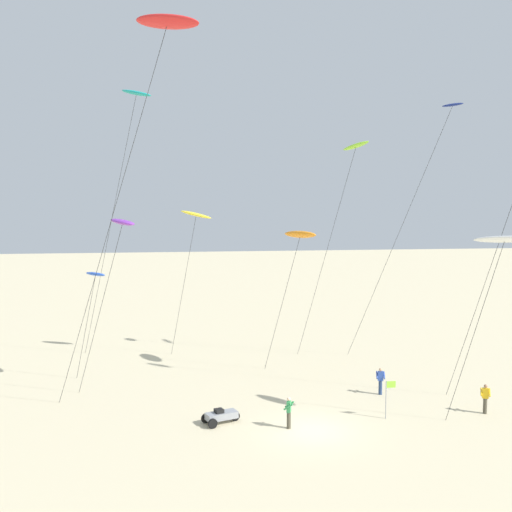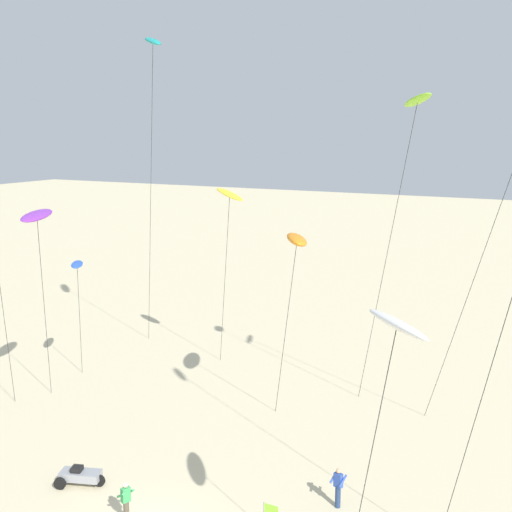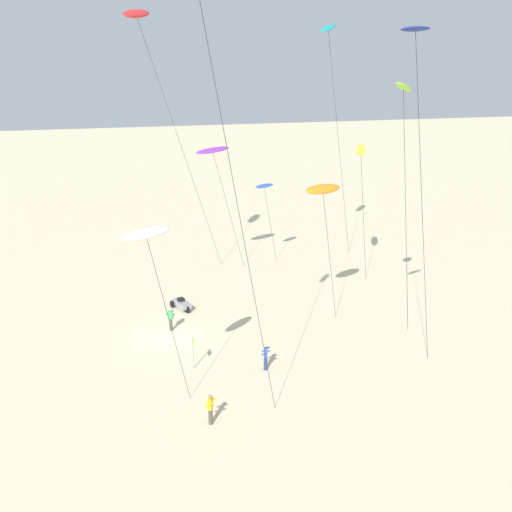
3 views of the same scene
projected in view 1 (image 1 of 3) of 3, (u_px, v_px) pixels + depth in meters
The scene contains 15 objects.
ground_plane at pixel (311, 430), 30.64m from camera, with size 260.00×260.00×0.00m, color beige.
kite_yellow at pixel (196, 216), 44.31m from camera, with size 3.21×2.86×11.47m.
kite_orange at pixel (300, 235), 39.97m from camera, with size 3.21×3.74×10.16m.
kite_blue at pixel (95, 275), 38.16m from camera, with size 2.47×2.76×7.48m.
kite_red at pixel (166, 24), 27.83m from camera, with size 8.27×8.18×20.89m.
kite_lime at pixel (355, 149), 42.68m from camera, with size 4.36×4.55×16.46m.
kite_navy at pixel (449, 115), 40.71m from camera, with size 6.00×6.63×18.82m.
kite_teal at pixel (136, 96), 41.79m from camera, with size 5.81×5.92×20.17m.
kite_white at pixel (504, 240), 29.74m from camera, with size 3.22×3.46×10.30m.
kite_purple at pixel (122, 223), 33.52m from camera, with size 4.11×4.78×11.05m.
kite_flyer_nearest at pixel (485, 398), 33.12m from camera, with size 0.70×0.69×1.67m.
kite_flyer_middle at pixel (289, 412), 30.87m from camera, with size 0.66×0.68×1.67m.
kite_flyer_furthest at pixel (380, 380), 36.53m from camera, with size 0.65×0.63×1.67m.
beach_buggy at pixel (221, 416), 31.59m from camera, with size 2.13×1.41×0.82m.
marker_flag at pixel (389, 392), 32.30m from camera, with size 0.57×0.05×2.10m.
Camera 1 is at (-7.57, -28.98, 11.48)m, focal length 41.41 mm.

